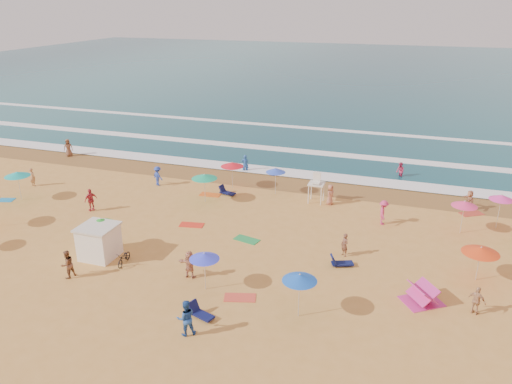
% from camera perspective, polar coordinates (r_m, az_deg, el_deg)
% --- Properties ---
extents(ground, '(220.00, 220.00, 0.00)m').
position_cam_1_polar(ground, '(32.91, -3.35, -6.05)').
color(ground, gold).
rests_on(ground, ground).
extents(ocean, '(220.00, 140.00, 0.18)m').
position_cam_1_polar(ocean, '(112.60, 13.09, 13.12)').
color(ocean, '#0C4756').
rests_on(ocean, ground).
extents(wet_sand, '(220.00, 220.00, 0.00)m').
position_cam_1_polar(wet_sand, '(43.76, 2.71, 1.12)').
color(wet_sand, olive).
rests_on(wet_sand, ground).
extents(surf_foam, '(200.00, 18.70, 0.05)m').
position_cam_1_polar(surf_foam, '(51.83, 5.41, 4.41)').
color(surf_foam, white).
rests_on(surf_foam, ground).
extents(cabana, '(2.00, 2.00, 2.00)m').
position_cam_1_polar(cabana, '(32.46, -17.49, -5.51)').
color(cabana, white).
rests_on(cabana, ground).
extents(cabana_roof, '(2.20, 2.20, 0.12)m').
position_cam_1_polar(cabana_roof, '(32.02, -17.69, -3.82)').
color(cabana_roof, silver).
rests_on(cabana_roof, cabana).
extents(bicycle, '(0.74, 1.63, 0.83)m').
position_cam_1_polar(bicycle, '(31.50, -14.84, -7.27)').
color(bicycle, black).
rests_on(bicycle, ground).
extents(lifeguard_stand, '(1.20, 1.20, 2.10)m').
position_cam_1_polar(lifeguard_stand, '(39.40, 6.91, 0.26)').
color(lifeguard_stand, white).
rests_on(lifeguard_stand, ground).
extents(beach_umbrellas, '(43.71, 25.10, 0.77)m').
position_cam_1_polar(beach_umbrellas, '(33.15, -1.95, -1.73)').
color(beach_umbrellas, red).
rests_on(beach_umbrellas, ground).
extents(loungers, '(49.22, 20.81, 0.34)m').
position_cam_1_polar(loungers, '(29.47, 9.27, -9.46)').
color(loungers, '#0E1A47').
rests_on(loungers, ground).
extents(towels, '(42.85, 27.48, 0.03)m').
position_cam_1_polar(towels, '(31.04, -6.69, -7.94)').
color(towels, '#B81741').
rests_on(towels, ground).
extents(beachgoers, '(54.25, 27.52, 2.11)m').
position_cam_1_polar(beachgoers, '(36.35, -0.29, -1.85)').
color(beachgoers, '#B97755').
rests_on(beachgoers, ground).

